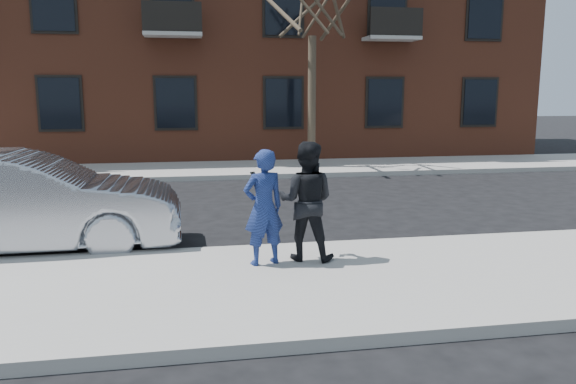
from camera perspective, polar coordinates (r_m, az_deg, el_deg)
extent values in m
plane|color=black|center=(7.55, -13.39, -10.03)|extent=(100.00, 100.00, 0.00)
cube|color=#989590|center=(7.29, -13.52, -10.14)|extent=(50.00, 3.50, 0.15)
cube|color=#999691|center=(9.00, -12.87, -6.22)|extent=(50.00, 0.10, 0.15)
cube|color=#989590|center=(18.51, -11.53, 2.14)|extent=(50.00, 3.50, 0.15)
cube|color=#999691|center=(16.73, -11.67, 1.31)|extent=(50.00, 0.10, 0.15)
cube|color=brown|center=(25.37, -6.93, 17.78)|extent=(24.00, 10.00, 12.00)
cube|color=black|center=(20.32, -0.45, 9.04)|extent=(1.30, 0.06, 1.70)
cube|color=black|center=(22.86, 18.91, 8.62)|extent=(1.30, 0.06, 1.70)
cube|color=black|center=(20.52, -0.46, 18.01)|extent=(1.30, 0.06, 1.70)
cube|color=black|center=(23.03, 19.38, 16.59)|extent=(1.30, 0.06, 1.70)
cylinder|color=#32271D|center=(18.53, 2.43, 9.09)|extent=(0.26, 0.26, 4.20)
imported|color=#999BA3|center=(9.91, -25.43, -1.03)|extent=(5.01, 1.82, 1.64)
imported|color=navy|center=(7.88, -2.50, -1.57)|extent=(0.69, 0.55, 1.64)
cube|color=black|center=(7.98, -3.49, 1.74)|extent=(0.10, 0.14, 0.08)
imported|color=black|center=(8.11, 1.86, -0.92)|extent=(1.01, 0.90, 1.73)
cube|color=black|center=(8.27, 1.01, 0.76)|extent=(0.09, 0.15, 0.06)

